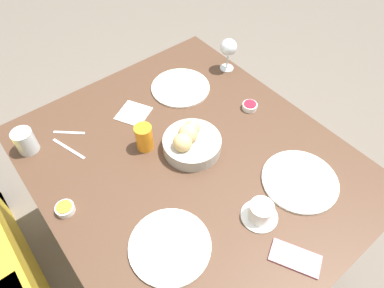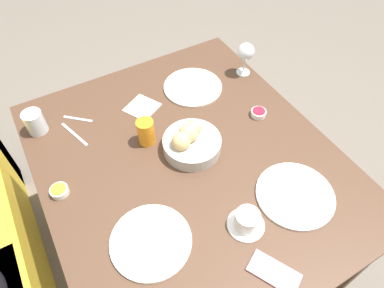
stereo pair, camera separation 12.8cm
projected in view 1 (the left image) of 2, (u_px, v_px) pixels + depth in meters
name	position (u px, v px, depth m)	size (l,w,h in m)	color
ground_plane	(191.00, 244.00, 1.87)	(10.00, 10.00, 0.00)	#6B6056
dining_table	(190.00, 174.00, 1.35)	(1.23, 1.05, 0.77)	#4C3323
bread_basket	(191.00, 142.00, 1.28)	(0.22, 0.22, 0.11)	#B2ADA3
plate_near_left	(300.00, 181.00, 1.21)	(0.27, 0.27, 0.01)	silver
plate_near_right	(180.00, 88.00, 1.53)	(0.26, 0.26, 0.01)	silver
plate_far_center	(170.00, 246.00, 1.06)	(0.26, 0.26, 0.01)	silver
juice_glass	(144.00, 137.00, 1.27)	(0.07, 0.07, 0.11)	orange
water_tumbler	(25.00, 141.00, 1.27)	(0.08, 0.08, 0.09)	silver
wine_glass	(229.00, 48.00, 1.53)	(0.08, 0.08, 0.16)	silver
coffee_cup	(260.00, 212.00, 1.10)	(0.12, 0.12, 0.07)	white
jam_bowl_berry	(250.00, 106.00, 1.44)	(0.06, 0.06, 0.03)	white
jam_bowl_honey	(65.00, 209.00, 1.13)	(0.06, 0.06, 0.03)	white
fork_silver	(69.00, 149.00, 1.31)	(0.16, 0.06, 0.00)	#B7B7BC
spoon_coffee	(69.00, 133.00, 1.36)	(0.09, 0.10, 0.00)	#B7B7BC
napkin	(134.00, 113.00, 1.43)	(0.16, 0.16, 0.00)	silver
cell_phone	(295.00, 258.00, 1.03)	(0.17, 0.14, 0.01)	pink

